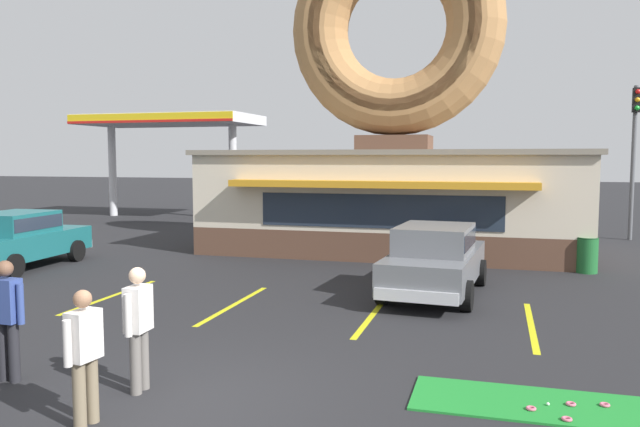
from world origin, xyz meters
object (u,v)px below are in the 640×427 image
at_px(car_teal, 18,238).
at_px(trash_bin, 587,255).
at_px(golf_ball, 548,404).
at_px(car_grey, 435,257).
at_px(pedestrian_clipboard_woman, 138,323).
at_px(pedestrian_blue_sweater_man, 84,351).
at_px(pedestrian_leather_jacket_man, 7,314).
at_px(traffic_light_pole, 634,142).

xyz_separation_m(car_teal, trash_bin, (15.38, 3.65, -0.37)).
distance_m(golf_ball, car_teal, 15.10).
xyz_separation_m(car_grey, pedestrian_clipboard_woman, (-3.23, -7.05, 0.06)).
bearing_deg(pedestrian_blue_sweater_man, pedestrian_clipboard_woman, 89.07).
bearing_deg(car_teal, pedestrian_leather_jacket_man, -49.14).
height_order(car_grey, trash_bin, car_grey).
xyz_separation_m(pedestrian_leather_jacket_man, trash_bin, (8.93, 11.10, -0.45)).
distance_m(pedestrian_leather_jacket_man, traffic_light_pole, 22.18).
bearing_deg(car_grey, trash_bin, 46.38).
height_order(pedestrian_clipboard_woman, traffic_light_pole, traffic_light_pole).
xyz_separation_m(pedestrian_blue_sweater_man, trash_bin, (6.96, 12.06, -0.39)).
bearing_deg(car_teal, car_grey, -1.26).
bearing_deg(traffic_light_pole, golf_ball, -103.44).
bearing_deg(car_grey, pedestrian_blue_sweater_man, -111.70).
bearing_deg(golf_ball, car_teal, 154.86).
bearing_deg(pedestrian_blue_sweater_man, golf_ball, 20.98).
bearing_deg(car_grey, traffic_light_pole, 61.75).
distance_m(car_grey, car_teal, 11.66).
relative_size(pedestrian_blue_sweater_man, pedestrian_clipboard_woman, 0.96).
bearing_deg(golf_ball, trash_bin, 80.25).
height_order(pedestrian_clipboard_woman, trash_bin, pedestrian_clipboard_woman).
xyz_separation_m(pedestrian_leather_jacket_man, pedestrian_clipboard_woman, (1.98, 0.15, -0.02)).
bearing_deg(pedestrian_clipboard_woman, car_grey, 65.39).
distance_m(pedestrian_clipboard_woman, trash_bin, 12.98).
bearing_deg(pedestrian_leather_jacket_man, traffic_light_pole, 58.66).
height_order(car_grey, pedestrian_blue_sweater_man, pedestrian_blue_sweater_man).
xyz_separation_m(car_grey, pedestrian_blue_sweater_man, (-3.25, -8.16, 0.01)).
relative_size(car_teal, pedestrian_clipboard_woman, 2.76).
xyz_separation_m(trash_bin, traffic_light_pole, (2.52, 7.70, 3.21)).
height_order(pedestrian_leather_jacket_man, trash_bin, pedestrian_leather_jacket_man).
bearing_deg(car_teal, pedestrian_blue_sweater_man, -45.01).
relative_size(golf_ball, car_teal, 0.01).
height_order(car_teal, pedestrian_clipboard_woman, pedestrian_clipboard_woman).
bearing_deg(traffic_light_pole, pedestrian_clipboard_woman, -116.90).
distance_m(car_teal, pedestrian_blue_sweater_man, 11.90).
xyz_separation_m(car_teal, pedestrian_clipboard_woman, (8.43, -7.30, 0.06)).
relative_size(car_teal, pedestrian_leather_jacket_man, 2.72).
relative_size(trash_bin, traffic_light_pole, 0.17).
bearing_deg(pedestrian_clipboard_woman, traffic_light_pole, 63.10).
relative_size(pedestrian_clipboard_woman, trash_bin, 1.73).
relative_size(pedestrian_leather_jacket_man, pedestrian_clipboard_woman, 1.01).
height_order(car_grey, car_teal, same).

